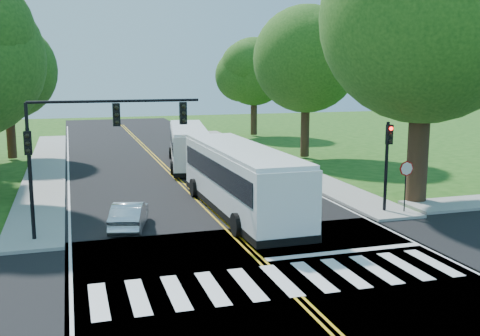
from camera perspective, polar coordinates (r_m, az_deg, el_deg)
name	(u,v)px	position (r m, az deg, el deg)	size (l,w,h in m)	color
ground	(276,275)	(19.81, 3.65, -10.83)	(140.00, 140.00, 0.00)	#1C4B12
road	(178,180)	(36.61, -6.32, -1.19)	(14.00, 96.00, 0.01)	black
cross_road	(276,275)	(19.81, 3.65, -10.82)	(60.00, 12.00, 0.01)	black
center_line	(168,169)	(40.48, -7.38, -0.14)	(0.36, 70.00, 0.01)	gold
edge_line_w	(68,174)	(39.94, -17.03, -0.63)	(0.12, 70.00, 0.01)	silver
edge_line_e	(257,165)	(42.12, 1.78, 0.33)	(0.12, 70.00, 0.01)	silver
crosswalk	(281,280)	(19.37, 4.19, -11.28)	(12.60, 3.00, 0.01)	silver
stop_bar	(345,251)	(22.56, 10.64, -8.34)	(6.60, 0.40, 0.01)	silver
sidewalk_nw	(47,167)	(42.92, -19.05, 0.05)	(2.60, 40.00, 0.15)	gray
sidewalk_ne	(263,157)	(45.40, 2.35, 1.10)	(2.60, 40.00, 0.15)	gray
tree_ne_big	(425,18)	(30.95, 18.30, 14.26)	(10.80, 10.80, 14.91)	#332314
tree_west_far	(7,70)	(47.52, -22.63, 9.13)	(7.60, 7.60, 10.67)	#332314
tree_east_mid	(306,59)	(45.12, 6.76, 10.90)	(8.40, 8.40, 11.93)	#332314
tree_east_far	(254,72)	(60.42, 1.44, 9.75)	(7.20, 7.20, 10.34)	#332314
signal_nw	(88,135)	(23.90, -15.15, 3.24)	(7.15, 0.46, 5.66)	black
signal_ne	(387,154)	(28.28, 14.75, 1.35)	(0.30, 0.46, 4.40)	black
stop_sign	(406,174)	(28.47, 16.52, -0.58)	(0.76, 0.08, 2.53)	black
bus_lead	(240,178)	(27.70, 0.03, -1.04)	(3.23, 12.79, 3.30)	silver
bus_follow	(188,145)	(41.72, -5.28, 2.35)	(4.23, 11.59, 2.93)	silver
hatchback	(129,215)	(25.50, -11.19, -4.75)	(1.33, 3.83, 1.26)	silver
suv	(276,180)	(33.33, 3.63, -1.18)	(2.01, 4.35, 1.21)	#A7A9AE
dark_sedan	(279,177)	(34.34, 3.95, -0.88)	(1.66, 4.07, 1.18)	black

